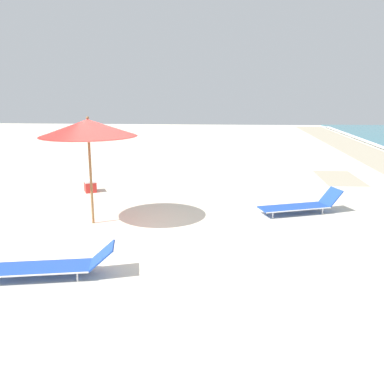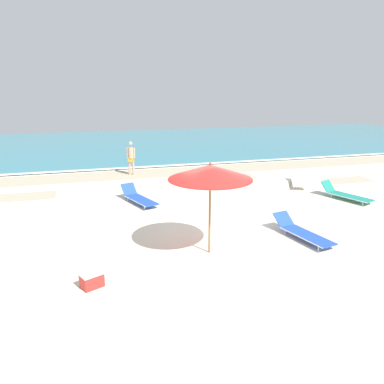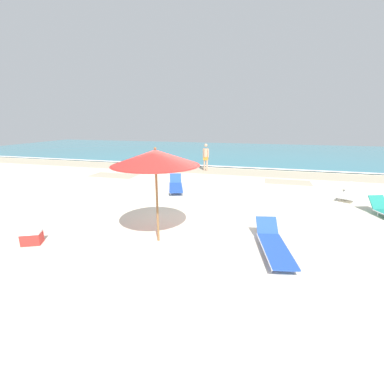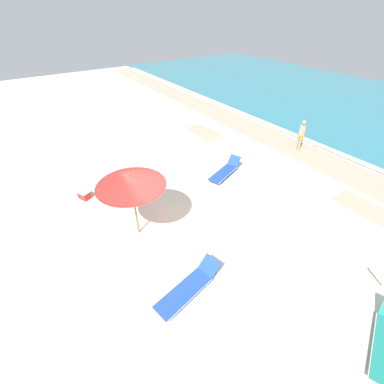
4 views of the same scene
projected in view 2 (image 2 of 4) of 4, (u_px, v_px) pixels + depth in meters
name	position (u px, v px, depth m)	size (l,w,h in m)	color
ground_plane	(215.00, 238.00, 11.68)	(60.00, 60.00, 0.16)	beige
ocean_water	(133.00, 144.00, 30.50)	(60.00, 19.43, 0.07)	teal
beach_umbrella	(210.00, 172.00, 9.90)	(2.28, 2.28, 2.57)	olive
sun_lounger_under_umbrella	(299.00, 181.00, 17.70)	(1.51, 2.17, 0.48)	white
sun_lounger_beside_umbrella	(139.00, 198.00, 14.96)	(1.31, 2.27, 0.60)	blue
sun_lounger_near_water_left	(302.00, 232.00, 11.43)	(1.03, 2.31, 0.54)	blue
sun_lounger_near_water_right	(345.00, 194.00, 15.43)	(1.31, 2.24, 0.61)	#1E8475
beachgoer_wading_adult	(131.00, 156.00, 19.59)	(0.43, 0.27, 1.76)	tan
cooler_box	(92.00, 280.00, 8.64)	(0.60, 0.53, 0.37)	red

